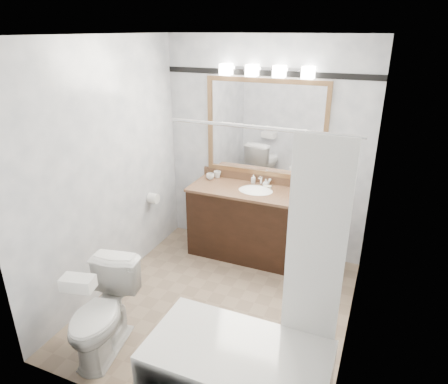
{
  "coord_description": "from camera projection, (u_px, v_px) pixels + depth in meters",
  "views": [
    {
      "loc": [
        1.29,
        -2.97,
        2.54
      ],
      "look_at": [
        -0.11,
        0.35,
        1.06
      ],
      "focal_mm": 32.0,
      "sensor_mm": 36.0,
      "label": 1
    }
  ],
  "objects": [
    {
      "name": "vanity_light_bar",
      "position": [
        266.0,
        70.0,
        4.2
      ],
      "size": [
        1.02,
        0.14,
        0.12
      ],
      "color": "silver",
      "rests_on": "room"
    },
    {
      "name": "soap_bar",
      "position": [
        267.0,
        187.0,
        4.56
      ],
      "size": [
        0.1,
        0.07,
        0.03
      ],
      "primitive_type": "cube",
      "rotation": [
        0.0,
        0.0,
        -0.2
      ],
      "color": "beige",
      "rests_on": "vanity"
    },
    {
      "name": "tissue_box",
      "position": [
        78.0,
        283.0,
        2.93
      ],
      "size": [
        0.27,
        0.18,
        0.1
      ],
      "primitive_type": "cube",
      "rotation": [
        0.0,
        0.0,
        0.24
      ],
      "color": "white",
      "rests_on": "toilet"
    },
    {
      "name": "accent_stripe",
      "position": [
        267.0,
        73.0,
        4.27
      ],
      "size": [
        2.4,
        0.01,
        0.06
      ],
      "primitive_type": "cube",
      "color": "black",
      "rests_on": "room"
    },
    {
      "name": "tp_roll",
      "position": [
        153.0,
        198.0,
        4.67
      ],
      "size": [
        0.11,
        0.12,
        0.12
      ],
      "primitive_type": "cylinder",
      "rotation": [
        0.0,
        1.57,
        0.0
      ],
      "color": "white",
      "rests_on": "room"
    },
    {
      "name": "cup_right",
      "position": [
        217.0,
        174.0,
        4.87
      ],
      "size": [
        0.1,
        0.1,
        0.08
      ],
      "primitive_type": "imported",
      "rotation": [
        0.0,
        0.0,
        -0.17
      ],
      "color": "white",
      "rests_on": "vanity"
    },
    {
      "name": "soap_bottle_a",
      "position": [
        253.0,
        179.0,
        4.7
      ],
      "size": [
        0.05,
        0.05,
        0.1
      ],
      "primitive_type": "imported",
      "rotation": [
        0.0,
        0.0,
        0.16
      ],
      "color": "white",
      "rests_on": "vanity"
    },
    {
      "name": "cup_left",
      "position": [
        210.0,
        176.0,
        4.81
      ],
      "size": [
        0.11,
        0.11,
        0.08
      ],
      "primitive_type": "imported",
      "rotation": [
        0.0,
        0.0,
        0.22
      ],
      "color": "white",
      "rests_on": "vanity"
    },
    {
      "name": "bathtub",
      "position": [
        241.0,
        366.0,
        2.89
      ],
      "size": [
        1.3,
        0.75,
        1.96
      ],
      "color": "white",
      "rests_on": "ground"
    },
    {
      "name": "room",
      "position": [
        220.0,
        188.0,
        3.49
      ],
      "size": [
        2.42,
        2.62,
        2.52
      ],
      "color": "gray",
      "rests_on": "ground"
    },
    {
      "name": "coffee_maker",
      "position": [
        312.0,
        183.0,
        4.25
      ],
      "size": [
        0.16,
        0.21,
        0.32
      ],
      "rotation": [
        0.0,
        0.0,
        0.14
      ],
      "color": "black",
      "rests_on": "vanity"
    },
    {
      "name": "toilet",
      "position": [
        102.0,
        314.0,
        3.27
      ],
      "size": [
        0.55,
        0.81,
        0.76
      ],
      "primitive_type": "imported",
      "rotation": [
        0.0,
        0.0,
        0.18
      ],
      "color": "white",
      "rests_on": "ground"
    },
    {
      "name": "soap_bottle_b",
      "position": [
        266.0,
        183.0,
        4.59
      ],
      "size": [
        0.09,
        0.09,
        0.09
      ],
      "primitive_type": "imported",
      "rotation": [
        0.0,
        0.0,
        0.28
      ],
      "color": "white",
      "rests_on": "vanity"
    },
    {
      "name": "vanity",
      "position": [
        255.0,
        223.0,
        4.66
      ],
      "size": [
        1.53,
        0.58,
        0.97
      ],
      "color": "black",
      "rests_on": "ground"
    },
    {
      "name": "mirror",
      "position": [
        265.0,
        129.0,
        4.48
      ],
      "size": [
        1.4,
        0.04,
        1.1
      ],
      "color": "olive",
      "rests_on": "room"
    }
  ]
}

